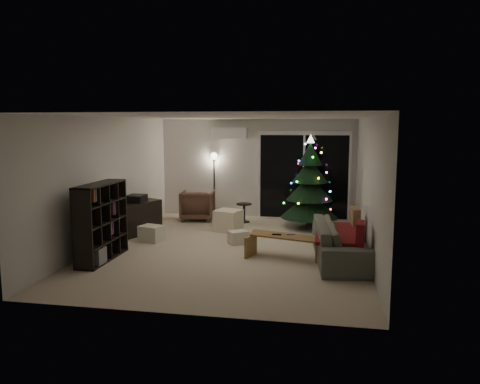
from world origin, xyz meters
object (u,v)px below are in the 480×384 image
object	(u,v)px
bookshelf	(93,221)
christmas_tree	(310,182)
coffee_table	(285,247)
sofa	(342,242)
media_cabinet	(137,218)
armchair	(198,205)

from	to	relation	value
bookshelf	christmas_tree	bearing A→B (deg)	40.37
bookshelf	coffee_table	bearing A→B (deg)	10.06
sofa	coffee_table	size ratio (longest dim) A/B	1.75
media_cabinet	coffee_table	bearing A→B (deg)	2.17
sofa	coffee_table	distance (m)	1.00
christmas_tree	bookshelf	bearing A→B (deg)	-137.97
armchair	sofa	distance (m)	4.53
media_cabinet	bookshelf	bearing A→B (deg)	-67.13
bookshelf	coffee_table	distance (m)	3.41
armchair	christmas_tree	size ratio (longest dim) A/B	0.38
coffee_table	media_cabinet	bearing A→B (deg)	175.85
media_cabinet	christmas_tree	distance (m)	3.94
armchair	coffee_table	distance (m)	3.86
bookshelf	sofa	size ratio (longest dim) A/B	0.60
coffee_table	armchair	bearing A→B (deg)	145.72
armchair	coffee_table	xyz separation A→B (m)	(2.44, -2.99, -0.16)
bookshelf	armchair	world-z (taller)	bookshelf
media_cabinet	christmas_tree	xyz separation A→B (m)	(3.64, 1.34, 0.71)
armchair	sofa	world-z (taller)	armchair
armchair	coffee_table	world-z (taller)	armchair
media_cabinet	armchair	world-z (taller)	armchair
coffee_table	christmas_tree	distance (m)	2.75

